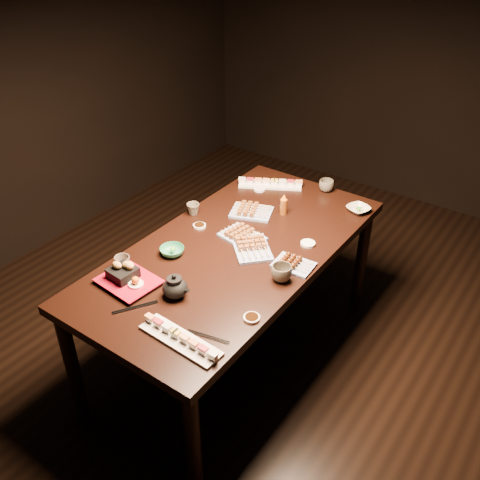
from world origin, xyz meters
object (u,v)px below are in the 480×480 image
Objects in this scene: yakitori_plate_right at (252,245)px; teacup_far_left at (193,209)px; sushi_platter_near at (180,337)px; tempura_tray at (128,275)px; condiment_bottle at (284,204)px; teacup_far_right at (326,186)px; teapot at (175,286)px; edamame_bowl_green at (172,251)px; edamame_bowl_cream at (358,209)px; dining_table at (235,302)px; sushi_platter_far at (270,182)px; teacup_near_left at (123,263)px; yakitori_plate_center at (242,234)px; teacup_mid_right at (281,273)px; yakitori_plate_left at (251,209)px.

teacup_far_left is (-0.48, 0.11, 0.00)m from yakitori_plate_right.
sushi_platter_near is 1.58× the size of yakitori_plate_right.
yakitori_plate_right is 0.49m from teacup_far_left.
tempura_tray is 1.02m from condiment_bottle.
condiment_bottle is (-0.06, 0.41, 0.03)m from yakitori_plate_right.
yakitori_plate_right is 0.89× the size of tempura_tray.
teapot is at bearing -93.74° from teacup_far_right.
yakitori_plate_right reaches higher than sushi_platter_near.
edamame_bowl_cream is (0.59, 0.96, -0.00)m from edamame_bowl_green.
sushi_platter_far is (-0.22, 0.69, 0.40)m from dining_table.
edamame_bowl_cream is 0.90× the size of teapot.
condiment_bottle reaches higher than edamame_bowl_cream.
teacup_far_left is 0.85m from teacup_far_right.
teacup_near_left is at bearing 174.70° from teapot.
sushi_platter_far reaches higher than dining_table.
condiment_bottle is at bearing -140.98° from edamame_bowl_cream.
sushi_platter_far is 1.24m from tempura_tray.
condiment_bottle reaches higher than yakitori_plate_center.
teacup_mid_right reaches higher than sushi_platter_far.
teacup_mid_right is 1.12× the size of teacup_far_right.
sushi_platter_near is (0.23, -0.69, 0.40)m from dining_table.
edamame_bowl_green reaches higher than dining_table.
teacup_mid_right is 0.62m from condiment_bottle.
tempura_tray is (-0.01, -1.24, 0.03)m from sushi_platter_far.
teacup_mid_right is (0.26, -0.12, 0.01)m from yakitori_plate_right.
sushi_platter_near reaches higher than edamame_bowl_cream.
tempura_tray is at bearing -117.78° from yakitori_plate_left.
condiment_bottle is (0.37, 0.92, 0.03)m from teacup_near_left.
sushi_platter_far is at bearing -155.73° from teacup_far_right.
yakitori_plate_left is 0.84m from teacup_near_left.
teacup_far_right reaches higher than yakitori_plate_center.
dining_table is 14.35× the size of edamame_bowl_green.
yakitori_plate_left is 1.66× the size of teapot.
sushi_platter_far is 0.35m from teacup_far_right.
teacup_far_left is (-0.27, -0.20, 0.00)m from yakitori_plate_left.
teacup_near_left is 1.38m from teacup_far_right.
teapot reaches higher than sushi_platter_far.
tempura_tray is (-0.32, -0.58, 0.02)m from yakitori_plate_right.
yakitori_plate_center is (-0.02, 0.10, 0.40)m from dining_table.
dining_table is 0.83m from sushi_platter_far.
teacup_mid_right reaches higher than sushi_platter_near.
teacup_far_right is (0.32, 0.14, 0.01)m from sushi_platter_far.
yakitori_plate_right is (-0.14, 0.73, 0.01)m from sushi_platter_near.
condiment_bottle reaches higher than yakitori_plate_left.
tempura_tray is 0.25m from teapot.
yakitori_plate_center reaches higher than edamame_bowl_cream.
sushi_platter_near is at bearing -21.38° from teacup_near_left.
yakitori_plate_right is 0.29m from teacup_mid_right.
yakitori_plate_left is 0.84× the size of tempura_tray.
edamame_bowl_cream is (0.49, 0.38, -0.01)m from yakitori_plate_left.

